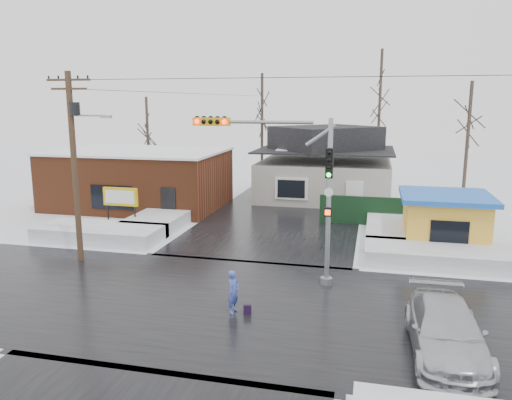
% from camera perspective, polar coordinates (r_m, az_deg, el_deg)
% --- Properties ---
extents(ground, '(120.00, 120.00, 0.00)m').
position_cam_1_polar(ground, '(19.71, -4.74, -11.64)').
color(ground, white).
rests_on(ground, ground).
extents(road_ns, '(10.00, 120.00, 0.02)m').
position_cam_1_polar(road_ns, '(19.71, -4.74, -11.62)').
color(road_ns, black).
rests_on(road_ns, ground).
extents(road_ew, '(120.00, 10.00, 0.02)m').
position_cam_1_polar(road_ew, '(19.71, -4.74, -11.62)').
color(road_ew, black).
rests_on(road_ew, ground).
extents(snowbank_nw, '(7.00, 3.00, 0.80)m').
position_cam_1_polar(snowbank_nw, '(29.27, -17.39, -3.61)').
color(snowbank_nw, white).
rests_on(snowbank_nw, ground).
extents(snowbank_ne, '(7.00, 3.00, 0.80)m').
position_cam_1_polar(snowbank_ne, '(25.50, 20.25, -5.99)').
color(snowbank_ne, white).
rests_on(snowbank_ne, ground).
extents(snowbank_nside_w, '(3.00, 8.00, 0.80)m').
position_cam_1_polar(snowbank_nside_w, '(32.70, -9.92, -1.72)').
color(snowbank_nside_w, white).
rests_on(snowbank_nside_w, ground).
extents(snowbank_nside_e, '(3.00, 8.00, 0.80)m').
position_cam_1_polar(snowbank_nside_e, '(30.14, 15.39, -3.07)').
color(snowbank_nside_e, white).
rests_on(snowbank_nside_e, ground).
extents(traffic_signal, '(6.05, 0.68, 7.00)m').
position_cam_1_polar(traffic_signal, '(20.70, 4.04, 2.57)').
color(traffic_signal, gray).
rests_on(traffic_signal, ground).
extents(utility_pole, '(3.15, 0.44, 9.00)m').
position_cam_1_polar(utility_pole, '(24.96, -19.98, 4.74)').
color(utility_pole, '#382619').
rests_on(utility_pole, ground).
extents(brick_building, '(12.20, 8.20, 4.12)m').
position_cam_1_polar(brick_building, '(37.62, -13.22, 2.44)').
color(brick_building, brown).
rests_on(brick_building, ground).
extents(marquee_sign, '(2.20, 0.21, 2.55)m').
position_cam_1_polar(marquee_sign, '(31.05, -15.23, 0.23)').
color(marquee_sign, black).
rests_on(marquee_sign, ground).
extents(house, '(10.40, 8.40, 5.76)m').
position_cam_1_polar(house, '(39.72, 7.89, 3.88)').
color(house, '#ACA99B').
rests_on(house, ground).
extents(kiosk, '(4.60, 4.60, 2.88)m').
position_cam_1_polar(kiosk, '(28.17, 20.72, -2.18)').
color(kiosk, yellow).
rests_on(kiosk, ground).
extents(fence, '(8.00, 0.12, 1.80)m').
position_cam_1_polar(fence, '(31.96, 14.44, -1.30)').
color(fence, black).
rests_on(fence, ground).
extents(tree_far_left, '(3.00, 3.00, 10.00)m').
position_cam_1_polar(tree_far_left, '(44.31, 0.70, 11.66)').
color(tree_far_left, '#332821').
rests_on(tree_far_left, ground).
extents(tree_far_mid, '(3.00, 3.00, 12.00)m').
position_cam_1_polar(tree_far_mid, '(45.27, 14.09, 13.34)').
color(tree_far_mid, '#332821').
rests_on(tree_far_mid, ground).
extents(tree_far_right, '(3.00, 3.00, 9.00)m').
position_cam_1_polar(tree_far_right, '(37.75, 23.27, 9.62)').
color(tree_far_right, '#332821').
rests_on(tree_far_right, ground).
extents(tree_far_west, '(3.00, 3.00, 8.00)m').
position_cam_1_polar(tree_far_west, '(45.73, -12.37, 9.40)').
color(tree_far_west, '#332821').
rests_on(tree_far_west, ground).
extents(pedestrian, '(0.51, 0.66, 1.60)m').
position_cam_1_polar(pedestrian, '(18.53, -2.59, -10.48)').
color(pedestrian, '#4254B8').
rests_on(pedestrian, ground).
extents(car, '(2.28, 5.32, 1.53)m').
position_cam_1_polar(car, '(16.76, 20.88, -13.82)').
color(car, silver).
rests_on(car, ground).
extents(shopping_bag, '(0.30, 0.21, 0.35)m').
position_cam_1_polar(shopping_bag, '(18.59, -0.99, -12.48)').
color(shopping_bag, black).
rests_on(shopping_bag, ground).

